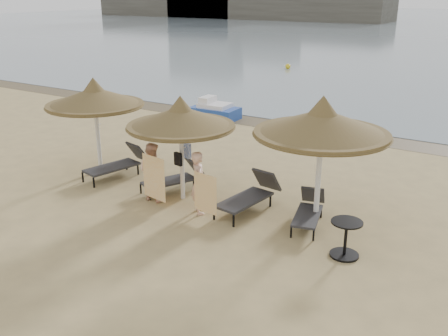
# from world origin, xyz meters

# --- Properties ---
(ground) EXTENTS (160.00, 160.00, 0.00)m
(ground) POSITION_xyz_m (0.00, 0.00, 0.00)
(ground) COLOR tan
(ground) RESTS_ON ground
(wet_sand_strip) EXTENTS (200.00, 1.60, 0.01)m
(wet_sand_strip) POSITION_xyz_m (0.00, 9.40, 0.00)
(wet_sand_strip) COLOR brown
(wet_sand_strip) RESTS_ON ground
(far_shore) EXTENTS (150.00, 54.80, 12.00)m
(far_shore) POSITION_xyz_m (-25.10, 77.82, 2.91)
(far_shore) COLOR #575347
(far_shore) RESTS_ON ground
(palapa_left) EXTENTS (2.83, 2.83, 2.81)m
(palapa_left) POSITION_xyz_m (-3.57, 1.68, 2.23)
(palapa_left) COLOR white
(palapa_left) RESTS_ON ground
(palapa_center) EXTENTS (2.74, 2.74, 2.71)m
(palapa_center) POSITION_xyz_m (-0.19, 1.28, 2.16)
(palapa_center) COLOR white
(palapa_center) RESTS_ON ground
(palapa_right) EXTENTS (3.04, 3.04, 3.02)m
(palapa_right) POSITION_xyz_m (3.30, 1.74, 2.40)
(palapa_right) COLOR white
(palapa_right) RESTS_ON ground
(lounger_far_left) EXTENTS (1.08, 2.05, 0.88)m
(lounger_far_left) POSITION_xyz_m (-2.76, 1.67, 0.39)
(lounger_far_left) COLOR black
(lounger_far_left) RESTS_ON ground
(lounger_near_left) EXTENTS (1.28, 1.84, 0.79)m
(lounger_near_left) POSITION_xyz_m (-0.69, 1.68, 0.35)
(lounger_near_left) COLOR black
(lounger_near_left) RESTS_ON ground
(lounger_near_right) EXTENTS (0.91, 2.04, 0.88)m
(lounger_near_right) POSITION_xyz_m (1.64, 1.64, 0.40)
(lounger_near_right) COLOR black
(lounger_near_right) RESTS_ON ground
(lounger_far_right) EXTENTS (0.92, 1.72, 0.73)m
(lounger_far_right) POSITION_xyz_m (3.16, 1.68, 0.33)
(lounger_far_right) COLOR black
(lounger_far_right) RESTS_ON ground
(side_table) EXTENTS (0.64, 0.64, 0.78)m
(side_table) POSITION_xyz_m (4.40, 0.61, 0.36)
(side_table) COLOR black
(side_table) RESTS_ON ground
(person_left) EXTENTS (0.82, 0.54, 1.78)m
(person_left) POSITION_xyz_m (-0.81, 0.82, 0.89)
(person_left) COLOR #E3AC8D
(person_left) RESTS_ON ground
(person_right) EXTENTS (0.97, 0.97, 1.81)m
(person_right) POSITION_xyz_m (0.67, 0.79, 0.90)
(person_right) COLOR #E3AC8D
(person_right) RESTS_ON ground
(towel_left) EXTENTS (0.79, 0.16, 1.12)m
(towel_left) POSITION_xyz_m (-0.46, 0.47, 0.78)
(towel_left) COLOR orange
(towel_left) RESTS_ON ground
(towel_right) EXTENTS (0.68, 0.10, 0.96)m
(towel_right) POSITION_xyz_m (1.02, 0.54, 0.66)
(towel_right) COLOR orange
(towel_right) RESTS_ON ground
(bag_patterned) EXTENTS (0.32, 0.16, 0.39)m
(bag_patterned) POSITION_xyz_m (-0.19, 1.46, 1.27)
(bag_patterned) COLOR white
(bag_patterned) RESTS_ON ground
(bag_dark) EXTENTS (0.25, 0.13, 0.33)m
(bag_dark) POSITION_xyz_m (-0.19, 1.12, 1.13)
(bag_dark) COLOR black
(bag_dark) RESTS_ON ground
(pedal_boat) EXTENTS (2.00, 1.23, 0.92)m
(pedal_boat) POSITION_xyz_m (-4.15, 8.87, 0.34)
(pedal_boat) COLOR #1F44A0
(pedal_boat) RESTS_ON ground
(buoy_left) EXTENTS (0.36, 0.36, 0.36)m
(buoy_left) POSITION_xyz_m (-7.54, 23.33, 0.18)
(buoy_left) COLOR yellow
(buoy_left) RESTS_ON ground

